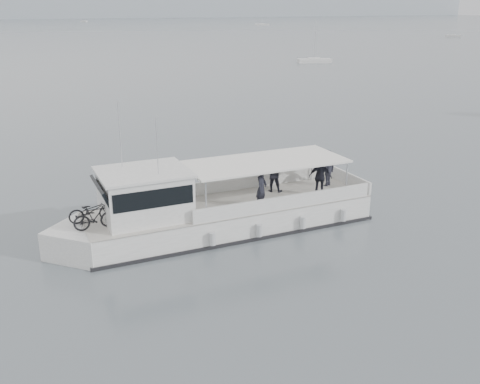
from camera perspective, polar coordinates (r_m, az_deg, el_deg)
ground at (r=24.97m, az=-5.72°, el=-2.64°), size 1400.00×1400.00×0.00m
tour_boat at (r=22.79m, az=-3.92°, el=-2.11°), size 14.32×5.07×5.96m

